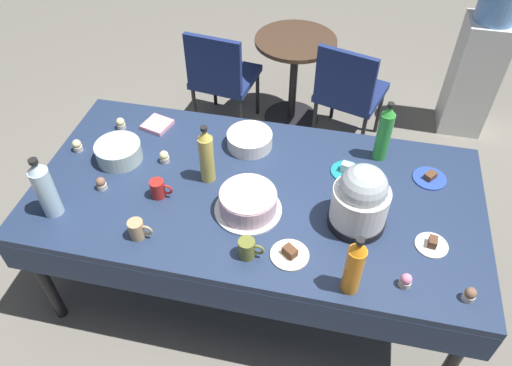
{
  "coord_description": "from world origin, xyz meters",
  "views": [
    {
      "loc": [
        0.36,
        -1.64,
        2.47
      ],
      "look_at": [
        0.0,
        0.0,
        0.8
      ],
      "focal_mm": 34.21,
      "sensor_mm": 36.0,
      "label": 1
    }
  ],
  "objects_px": {
    "soda_bottle_orange_juice": "(354,267)",
    "soda_bottle_water": "(45,189)",
    "dessert_plate_cream": "(290,254)",
    "soda_bottle_lime_soda": "(384,133)",
    "dessert_plate_cobalt": "(430,178)",
    "cupcake_vanilla": "(121,124)",
    "dessert_plate_teal": "(347,170)",
    "maroon_chair_right": "(349,90)",
    "dessert_plate_white": "(432,244)",
    "coffee_mug_tan": "(137,229)",
    "maroon_chair_left": "(221,74)",
    "slow_cooker": "(361,199)",
    "round_cafe_table": "(294,66)",
    "cupcake_berry": "(164,157)",
    "cupcake_lemon": "(406,281)",
    "cupcake_rose": "(470,295)",
    "soda_bottle_ginger_ale": "(206,156)",
    "water_cooler": "(479,60)",
    "cupcake_mint": "(77,146)",
    "coffee_mug_red": "(158,189)",
    "coffee_mug_olive": "(247,248)",
    "frosted_layer_cake": "(248,202)",
    "glass_salad_bowl": "(119,152)",
    "potluck_table": "(256,199)",
    "cupcake_cocoa": "(101,183)"
  },
  "relations": [
    {
      "from": "dessert_plate_cobalt",
      "to": "maroon_chair_left",
      "type": "height_order",
      "value": "maroon_chair_left"
    },
    {
      "from": "slow_cooker",
      "to": "round_cafe_table",
      "type": "relative_size",
      "value": 0.47
    },
    {
      "from": "soda_bottle_orange_juice",
      "to": "maroon_chair_right",
      "type": "xyz_separation_m",
      "value": [
        -0.12,
        1.83,
        -0.41
      ]
    },
    {
      "from": "cupcake_lemon",
      "to": "coffee_mug_red",
      "type": "distance_m",
      "value": 1.2
    },
    {
      "from": "dessert_plate_teal",
      "to": "maroon_chair_right",
      "type": "xyz_separation_m",
      "value": [
        -0.05,
        1.14,
        -0.27
      ]
    },
    {
      "from": "dessert_plate_white",
      "to": "soda_bottle_ginger_ale",
      "type": "bearing_deg",
      "value": 169.39
    },
    {
      "from": "dessert_plate_cream",
      "to": "frosted_layer_cake",
      "type": "bearing_deg",
      "value": 137.27
    },
    {
      "from": "soda_bottle_water",
      "to": "maroon_chair_left",
      "type": "distance_m",
      "value": 1.78
    },
    {
      "from": "dessert_plate_cobalt",
      "to": "cupcake_lemon",
      "type": "bearing_deg",
      "value": -100.39
    },
    {
      "from": "soda_bottle_orange_juice",
      "to": "soda_bottle_water",
      "type": "relative_size",
      "value": 0.96
    },
    {
      "from": "soda_bottle_lime_soda",
      "to": "round_cafe_table",
      "type": "height_order",
      "value": "soda_bottle_lime_soda"
    },
    {
      "from": "potluck_table",
      "to": "cupcake_berry",
      "type": "relative_size",
      "value": 32.59
    },
    {
      "from": "cupcake_lemon",
      "to": "round_cafe_table",
      "type": "relative_size",
      "value": 0.09
    },
    {
      "from": "maroon_chair_left",
      "to": "water_cooler",
      "type": "bearing_deg",
      "value": 13.3
    },
    {
      "from": "soda_bottle_orange_juice",
      "to": "maroon_chair_left",
      "type": "height_order",
      "value": "soda_bottle_orange_juice"
    },
    {
      "from": "dessert_plate_cream",
      "to": "soda_bottle_lime_soda",
      "type": "distance_m",
      "value": 0.83
    },
    {
      "from": "dessert_plate_cream",
      "to": "dessert_plate_white",
      "type": "bearing_deg",
      "value": 17.06
    },
    {
      "from": "soda_bottle_orange_juice",
      "to": "slow_cooker",
      "type": "bearing_deg",
      "value": 89.9
    },
    {
      "from": "soda_bottle_orange_juice",
      "to": "maroon_chair_right",
      "type": "distance_m",
      "value": 1.88
    },
    {
      "from": "potluck_table",
      "to": "cupcake_lemon",
      "type": "distance_m",
      "value": 0.83
    },
    {
      "from": "dessert_plate_white",
      "to": "coffee_mug_olive",
      "type": "height_order",
      "value": "coffee_mug_olive"
    },
    {
      "from": "soda_bottle_orange_juice",
      "to": "soda_bottle_water",
      "type": "bearing_deg",
      "value": 174.85
    },
    {
      "from": "round_cafe_table",
      "to": "dessert_plate_cream",
      "type": "bearing_deg",
      "value": -81.88
    },
    {
      "from": "coffee_mug_red",
      "to": "maroon_chair_right",
      "type": "xyz_separation_m",
      "value": [
        0.83,
        1.5,
        -0.31
      ]
    },
    {
      "from": "soda_bottle_orange_juice",
      "to": "soda_bottle_water",
      "type": "xyz_separation_m",
      "value": [
        -1.39,
        0.13,
        0.01
      ]
    },
    {
      "from": "coffee_mug_tan",
      "to": "dessert_plate_cobalt",
      "type": "bearing_deg",
      "value": 27.03
    },
    {
      "from": "dessert_plate_white",
      "to": "soda_bottle_water",
      "type": "height_order",
      "value": "soda_bottle_water"
    },
    {
      "from": "potluck_table",
      "to": "dessert_plate_white",
      "type": "bearing_deg",
      "value": -11.61
    },
    {
      "from": "cupcake_lemon",
      "to": "dessert_plate_teal",
      "type": "bearing_deg",
      "value": 114.81
    },
    {
      "from": "cupcake_berry",
      "to": "cupcake_mint",
      "type": "bearing_deg",
      "value": -178.37
    },
    {
      "from": "dessert_plate_cream",
      "to": "maroon_chair_right",
      "type": "height_order",
      "value": "maroon_chair_right"
    },
    {
      "from": "dessert_plate_white",
      "to": "cupcake_berry",
      "type": "relative_size",
      "value": 2.16
    },
    {
      "from": "cupcake_cocoa",
      "to": "round_cafe_table",
      "type": "height_order",
      "value": "cupcake_cocoa"
    },
    {
      "from": "coffee_mug_olive",
      "to": "coffee_mug_red",
      "type": "xyz_separation_m",
      "value": [
        -0.5,
        0.26,
        0.0
      ]
    },
    {
      "from": "cupcake_cocoa",
      "to": "maroon_chair_right",
      "type": "xyz_separation_m",
      "value": [
        1.12,
        1.51,
        -0.29
      ]
    },
    {
      "from": "slow_cooker",
      "to": "dessert_plate_white",
      "type": "relative_size",
      "value": 2.31
    },
    {
      "from": "cupcake_rose",
      "to": "soda_bottle_lime_soda",
      "type": "distance_m",
      "value": 0.89
    },
    {
      "from": "slow_cooker",
      "to": "soda_bottle_water",
      "type": "relative_size",
      "value": 1.02
    },
    {
      "from": "cupcake_berry",
      "to": "maroon_chair_right",
      "type": "height_order",
      "value": "maroon_chair_right"
    },
    {
      "from": "dessert_plate_cream",
      "to": "cupcake_vanilla",
      "type": "distance_m",
      "value": 1.27
    },
    {
      "from": "dessert_plate_teal",
      "to": "coffee_mug_red",
      "type": "distance_m",
      "value": 0.95
    },
    {
      "from": "cupcake_mint",
      "to": "cupcake_berry",
      "type": "bearing_deg",
      "value": 1.63
    },
    {
      "from": "dessert_plate_cobalt",
      "to": "cupcake_vanilla",
      "type": "relative_size",
      "value": 2.49
    },
    {
      "from": "slow_cooker",
      "to": "round_cafe_table",
      "type": "xyz_separation_m",
      "value": [
        -0.54,
        1.69,
        -0.41
      ]
    },
    {
      "from": "soda_bottle_water",
      "to": "coffee_mug_red",
      "type": "distance_m",
      "value": 0.5
    },
    {
      "from": "glass_salad_bowl",
      "to": "round_cafe_table",
      "type": "distance_m",
      "value": 1.69
    },
    {
      "from": "cupcake_rose",
      "to": "maroon_chair_right",
      "type": "relative_size",
      "value": 0.08
    },
    {
      "from": "soda_bottle_lime_soda",
      "to": "coffee_mug_tan",
      "type": "bearing_deg",
      "value": -143.15
    },
    {
      "from": "soda_bottle_ginger_ale",
      "to": "maroon_chair_left",
      "type": "distance_m",
      "value": 1.43
    },
    {
      "from": "coffee_mug_olive",
      "to": "coffee_mug_red",
      "type": "bearing_deg",
      "value": 152.71
    }
  ]
}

